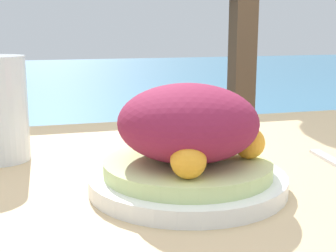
{
  "coord_description": "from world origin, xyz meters",
  "views": [
    {
      "loc": [
        -0.17,
        -0.6,
        0.91
      ],
      "look_at": [
        0.0,
        0.04,
        0.77
      ],
      "focal_mm": 50.0,
      "sensor_mm": 36.0,
      "label": 1
    }
  ],
  "objects": [
    {
      "name": "salad_plate",
      "position": [
        0.0,
        -0.06,
        0.76
      ],
      "size": [
        0.25,
        0.25,
        0.13
      ],
      "color": "white",
      "rests_on": "patio_table"
    },
    {
      "name": "sea_backdrop",
      "position": [
        0.0,
        3.29,
        0.25
      ],
      "size": [
        12.0,
        4.0,
        0.5
      ],
      "color": "teal",
      "rests_on": "ground_plane"
    },
    {
      "name": "patio_table",
      "position": [
        0.0,
        0.0,
        0.62
      ],
      "size": [
        1.3,
        0.75,
        0.71
      ],
      "color": "tan",
      "rests_on": "ground_plane"
    },
    {
      "name": "railing_fence",
      "position": [
        0.0,
        0.79,
        0.79
      ],
      "size": [
        2.8,
        0.08,
        1.11
      ],
      "color": "brown",
      "rests_on": "ground_plane"
    }
  ]
}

